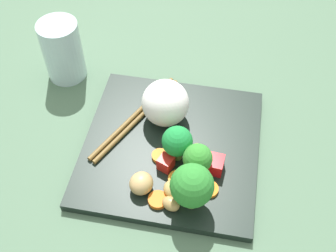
# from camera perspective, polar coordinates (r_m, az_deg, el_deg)

# --- Properties ---
(ground_plane) EXTENTS (1.10, 1.10, 0.02)m
(ground_plane) POSITION_cam_1_polar(r_m,az_deg,el_deg) (0.67, 0.43, -3.64)
(ground_plane) COLOR #48674D
(square_plate) EXTENTS (0.27, 0.27, 0.01)m
(square_plate) POSITION_cam_1_polar(r_m,az_deg,el_deg) (0.66, 0.44, -2.78)
(square_plate) COLOR black
(square_plate) RESTS_ON ground_plane
(rice_mound) EXTENTS (0.09, 0.09, 0.07)m
(rice_mound) POSITION_cam_1_polar(r_m,az_deg,el_deg) (0.66, -0.36, 3.09)
(rice_mound) COLOR white
(rice_mound) RESTS_ON square_plate
(broccoli_floret_0) EXTENTS (0.04, 0.04, 0.06)m
(broccoli_floret_0) POSITION_cam_1_polar(r_m,az_deg,el_deg) (0.61, 1.24, -2.12)
(broccoli_floret_0) COLOR #71A44B
(broccoli_floret_0) RESTS_ON square_plate
(broccoli_floret_1) EXTENTS (0.04, 0.04, 0.06)m
(broccoli_floret_1) POSITION_cam_1_polar(r_m,az_deg,el_deg) (0.60, 3.94, -4.41)
(broccoli_floret_1) COLOR #629441
(broccoli_floret_1) RESTS_ON square_plate
(broccoli_floret_2) EXTENTS (0.06, 0.06, 0.08)m
(broccoli_floret_2) POSITION_cam_1_polar(r_m,az_deg,el_deg) (0.56, 3.20, -7.99)
(broccoli_floret_2) COLOR #629E3E
(broccoli_floret_2) RESTS_ON square_plate
(carrot_slice_0) EXTENTS (0.03, 0.03, 0.01)m
(carrot_slice_0) POSITION_cam_1_polar(r_m,az_deg,el_deg) (0.64, -1.07, -4.00)
(carrot_slice_0) COLOR orange
(carrot_slice_0) RESTS_ON square_plate
(carrot_slice_1) EXTENTS (0.04, 0.04, 0.01)m
(carrot_slice_1) POSITION_cam_1_polar(r_m,az_deg,el_deg) (0.61, 1.47, -7.15)
(carrot_slice_1) COLOR orange
(carrot_slice_1) RESTS_ON square_plate
(carrot_slice_2) EXTENTS (0.04, 0.04, 0.01)m
(carrot_slice_2) POSITION_cam_1_polar(r_m,az_deg,el_deg) (0.60, -1.35, -9.78)
(carrot_slice_2) COLOR orange
(carrot_slice_2) RESTS_ON square_plate
(carrot_slice_3) EXTENTS (0.03, 0.03, 0.01)m
(carrot_slice_3) POSITION_cam_1_polar(r_m,az_deg,el_deg) (0.61, 5.43, -8.33)
(carrot_slice_3) COLOR orange
(carrot_slice_3) RESTS_ON square_plate
(pepper_chunk_0) EXTENTS (0.03, 0.03, 0.02)m
(pepper_chunk_0) POSITION_cam_1_polar(r_m,az_deg,el_deg) (0.62, -0.03, -4.99)
(pepper_chunk_0) COLOR red
(pepper_chunk_0) RESTS_ON square_plate
(pepper_chunk_1) EXTENTS (0.03, 0.03, 0.02)m
(pepper_chunk_1) POSITION_cam_1_polar(r_m,az_deg,el_deg) (0.62, 6.11, -5.08)
(pepper_chunk_1) COLOR red
(pepper_chunk_1) RESTS_ON square_plate
(chicken_piece_0) EXTENTS (0.03, 0.03, 0.02)m
(chicken_piece_0) POSITION_cam_1_polar(r_m,az_deg,el_deg) (0.59, 0.39, -10.30)
(chicken_piece_0) COLOR tan
(chicken_piece_0) RESTS_ON square_plate
(chicken_piece_1) EXTENTS (0.04, 0.04, 0.02)m
(chicken_piece_1) POSITION_cam_1_polar(r_m,az_deg,el_deg) (0.60, 0.65, -8.37)
(chicken_piece_1) COLOR tan
(chicken_piece_1) RESTS_ON square_plate
(chicken_piece_3) EXTENTS (0.02, 0.03, 0.02)m
(chicken_piece_3) POSITION_cam_1_polar(r_m,az_deg,el_deg) (0.64, 3.86, -3.29)
(chicken_piece_3) COLOR tan
(chicken_piece_3) RESTS_ON square_plate
(chicken_piece_4) EXTENTS (0.04, 0.04, 0.03)m
(chicken_piece_4) POSITION_cam_1_polar(r_m,az_deg,el_deg) (0.60, -3.58, -7.61)
(chicken_piece_4) COLOR tan
(chicken_piece_4) RESTS_ON square_plate
(chopstick_pair) EXTENTS (0.10, 0.19, 0.01)m
(chopstick_pair) POSITION_cam_1_polar(r_m,az_deg,el_deg) (0.68, -4.30, 1.10)
(chopstick_pair) COLOR brown
(chopstick_pair) RESTS_ON square_plate
(drinking_glass) EXTENTS (0.07, 0.07, 0.11)m
(drinking_glass) POSITION_cam_1_polar(r_m,az_deg,el_deg) (0.76, -13.84, 9.71)
(drinking_glass) COLOR silver
(drinking_glass) RESTS_ON ground_plane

